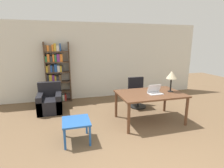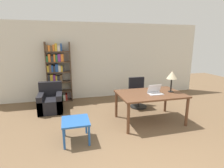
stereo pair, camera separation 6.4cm
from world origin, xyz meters
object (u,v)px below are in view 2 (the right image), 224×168
desk (150,96)px  office_chair (138,94)px  laptop (155,92)px  table_lamp (172,76)px  bookshelf (57,74)px  armchair (51,102)px  side_table_blue (76,123)px

desk → office_chair: office_chair is taller
desk → laptop: (0.08, -0.09, 0.13)m
laptop → table_lamp: (0.49, 0.06, 0.38)m
office_chair → bookshelf: bookshelf is taller
table_lamp → office_chair: table_lamp is taller
desk → armchair: (-2.53, 1.43, -0.40)m
laptop → armchair: (-2.61, 1.51, -0.54)m
office_chair → bookshelf: size_ratio=0.46×
side_table_blue → laptop: bearing=11.1°
armchair → bookshelf: size_ratio=0.41×
desk → laptop: 0.18m
side_table_blue → armchair: 2.01m
armchair → bookshelf: (0.20, 0.85, 0.70)m
desk → side_table_blue: (-1.91, -0.47, -0.28)m
side_table_blue → office_chair: bearing=37.4°
desk → side_table_blue: bearing=-166.0°
desk → bookshelf: bearing=135.7°
side_table_blue → bookshelf: (-0.43, 2.75, 0.58)m
bookshelf → desk: bearing=-44.3°
table_lamp → office_chair: 1.41m
laptop → office_chair: laptop is taller
desk → armchair: 2.93m
side_table_blue → bookshelf: 2.85m
laptop → armchair: laptop is taller
bookshelf → laptop: bearing=-44.4°
bookshelf → armchair: bearing=-103.0°
desk → table_lamp: size_ratio=3.00×
table_lamp → bookshelf: 3.71m
laptop → side_table_blue: laptop is taller
laptop → side_table_blue: bearing=-168.9°
laptop → armchair: 3.07m
bookshelf → office_chair: bearing=-25.7°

